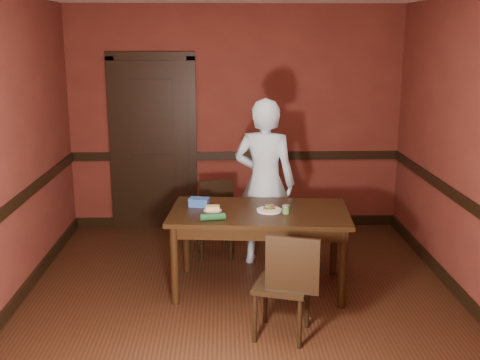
{
  "coord_description": "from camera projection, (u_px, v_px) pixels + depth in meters",
  "views": [
    {
      "loc": [
        -0.15,
        -4.98,
        2.34
      ],
      "look_at": [
        0.0,
        0.35,
        1.05
      ],
      "focal_mm": 45.0,
      "sensor_mm": 36.0,
      "label": 1
    }
  ],
  "objects": [
    {
      "name": "chair_far",
      "position": [
        213.0,
        220.0,
        6.45
      ],
      "size": [
        0.45,
        0.45,
        0.81
      ],
      "primitive_type": null,
      "rotation": [
        0.0,
        0.0,
        0.23
      ],
      "color": "black",
      "rests_on": "floor"
    },
    {
      "name": "cheese_saucer",
      "position": [
        213.0,
        209.0,
        5.51
      ],
      "size": [
        0.17,
        0.17,
        0.05
      ],
      "rotation": [
        0.0,
        0.0,
        0.18
      ],
      "color": "white",
      "rests_on": "dining_table"
    },
    {
      "name": "sauce_jar",
      "position": [
        286.0,
        209.0,
        5.43
      ],
      "size": [
        0.07,
        0.07,
        0.08
      ],
      "rotation": [
        0.0,
        0.0,
        0.23
      ],
      "color": "#4D8642",
      "rests_on": "dining_table"
    },
    {
      "name": "wrapped_veg",
      "position": [
        213.0,
        217.0,
        5.24
      ],
      "size": [
        0.23,
        0.1,
        0.06
      ],
      "primitive_type": "cylinder",
      "rotation": [
        0.0,
        1.57,
        0.17
      ],
      "color": "#184924",
      "rests_on": "dining_table"
    },
    {
      "name": "wall_back",
      "position": [
        235.0,
        119.0,
        7.26
      ],
      "size": [
        4.0,
        0.02,
        2.7
      ],
      "primitive_type": "cube",
      "color": "maroon",
      "rests_on": "ground"
    },
    {
      "name": "wall_front",
      "position": [
        255.0,
        246.0,
        2.89
      ],
      "size": [
        4.0,
        0.02,
        2.7
      ],
      "primitive_type": "cube",
      "color": "maroon",
      "rests_on": "ground"
    },
    {
      "name": "baseboard_left",
      "position": [
        18.0,
        299.0,
        5.33
      ],
      "size": [
        0.03,
        4.5,
        0.12
      ],
      "primitive_type": "cube",
      "color": "black",
      "rests_on": "ground"
    },
    {
      "name": "wall_right",
      "position": [
        475.0,
        154.0,
        5.13
      ],
      "size": [
        0.02,
        4.5,
        2.7
      ],
      "primitive_type": "cube",
      "color": "maroon",
      "rests_on": "ground"
    },
    {
      "name": "food_tub",
      "position": [
        199.0,
        202.0,
        5.66
      ],
      "size": [
        0.21,
        0.16,
        0.08
      ],
      "rotation": [
        0.0,
        0.0,
        -0.21
      ],
      "color": "#3060B2",
      "rests_on": "dining_table"
    },
    {
      "name": "dado_right",
      "position": [
        468.0,
        205.0,
        5.24
      ],
      "size": [
        0.03,
        4.5,
        0.1
      ],
      "primitive_type": "cube",
      "color": "black",
      "rests_on": "ground"
    },
    {
      "name": "person",
      "position": [
        265.0,
        183.0,
        6.15
      ],
      "size": [
        0.72,
        0.57,
        1.73
      ],
      "primitive_type": "imported",
      "rotation": [
        0.0,
        0.0,
        2.87
      ],
      "color": "#BCE1F3",
      "rests_on": "floor"
    },
    {
      "name": "wall_left",
      "position": [
        2.0,
        157.0,
        5.02
      ],
      "size": [
        0.02,
        4.5,
        2.7
      ],
      "primitive_type": "cube",
      "color": "maroon",
      "rests_on": "ground"
    },
    {
      "name": "floor",
      "position": [
        241.0,
        303.0,
        5.4
      ],
      "size": [
        4.0,
        4.5,
        0.01
      ],
      "primitive_type": "cube",
      "color": "black",
      "rests_on": "ground"
    },
    {
      "name": "baseboard_right",
      "position": [
        460.0,
        294.0,
        5.44
      ],
      "size": [
        0.03,
        4.5,
        0.12
      ],
      "primitive_type": "cube",
      "color": "black",
      "rests_on": "ground"
    },
    {
      "name": "dining_table",
      "position": [
        259.0,
        250.0,
        5.62
      ],
      "size": [
        1.7,
        1.05,
        0.77
      ],
      "primitive_type": "cube",
      "rotation": [
        0.0,
        0.0,
        -0.08
      ],
      "color": "black",
      "rests_on": "floor"
    },
    {
      "name": "dado_back",
      "position": [
        236.0,
        156.0,
        7.36
      ],
      "size": [
        4.0,
        0.03,
        0.1
      ],
      "primitive_type": "cube",
      "color": "black",
      "rests_on": "ground"
    },
    {
      "name": "chair_near",
      "position": [
        282.0,
        283.0,
        4.72
      ],
      "size": [
        0.52,
        0.52,
        0.88
      ],
      "primitive_type": null,
      "rotation": [
        0.0,
        0.0,
        2.84
      ],
      "color": "black",
      "rests_on": "floor"
    },
    {
      "name": "sandwich_plate",
      "position": [
        269.0,
        209.0,
        5.51
      ],
      "size": [
        0.23,
        0.23,
        0.06
      ],
      "rotation": [
        0.0,
        0.0,
        -0.3
      ],
      "color": "white",
      "rests_on": "dining_table"
    },
    {
      "name": "dado_left",
      "position": [
        9.0,
        208.0,
        5.13
      ],
      "size": [
        0.03,
        4.5,
        0.1
      ],
      "primitive_type": "cube",
      "color": "black",
      "rests_on": "ground"
    },
    {
      "name": "baseboard_back",
      "position": [
        236.0,
        221.0,
        7.55
      ],
      "size": [
        4.0,
        0.03,
        0.12
      ],
      "primitive_type": "cube",
      "color": "black",
      "rests_on": "ground"
    },
    {
      "name": "door",
      "position": [
        153.0,
        141.0,
        7.26
      ],
      "size": [
        1.05,
        0.07,
        2.2
      ],
      "color": "black",
      "rests_on": "ground"
    }
  ]
}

